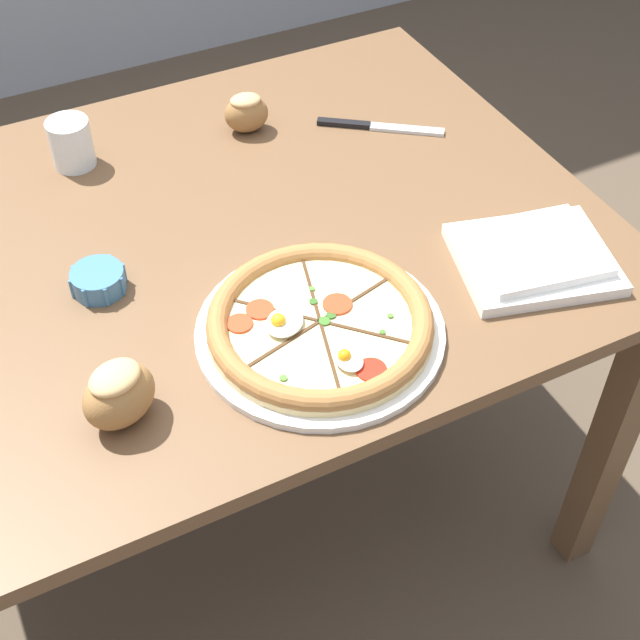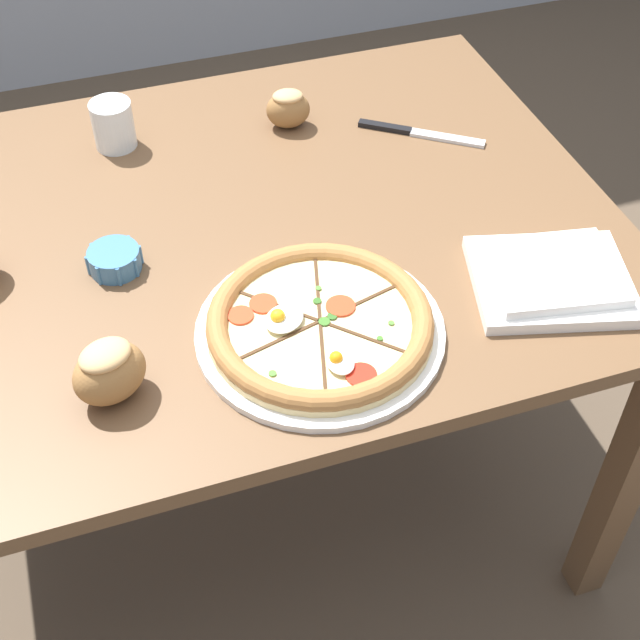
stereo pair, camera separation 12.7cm
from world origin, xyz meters
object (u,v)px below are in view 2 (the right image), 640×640
object	(u,v)px
bread_piece_near	(109,371)
bread_piece_far	(288,108)
dining_table	(225,275)
pizza	(320,325)
water_glass	(114,127)
ramekin_bowl	(114,259)
napkin_folded	(551,278)
knife_spare	(419,133)

from	to	relation	value
bread_piece_near	bread_piece_far	world-z (taller)	bread_piece_near
dining_table	pizza	world-z (taller)	pizza
pizza	water_glass	size ratio (longest dim) A/B	4.17
ramekin_bowl	bread_piece_near	xyz separation A→B (m)	(-0.04, -0.26, 0.03)
ramekin_bowl	napkin_folded	distance (m)	0.67
bread_piece_far	knife_spare	bearing A→B (deg)	-25.61
bread_piece_near	knife_spare	distance (m)	0.78
pizza	water_glass	world-z (taller)	water_glass
bread_piece_near	napkin_folded	bearing A→B (deg)	0.45
pizza	water_glass	bearing A→B (deg)	109.38
bread_piece_near	bread_piece_far	xyz separation A→B (m)	(0.42, 0.55, -0.01)
napkin_folded	bread_piece_far	size ratio (longest dim) A/B	3.11
napkin_folded	bread_piece_far	bearing A→B (deg)	114.84
napkin_folded	knife_spare	bearing A→B (deg)	94.08
bread_piece_near	water_glass	distance (m)	0.60
pizza	bread_piece_far	distance (m)	0.55
water_glass	bread_piece_near	bearing A→B (deg)	-99.63
water_glass	knife_spare	bearing A→B (deg)	-15.09
pizza	water_glass	xyz separation A→B (m)	(-0.20, 0.57, 0.02)
dining_table	napkin_folded	xyz separation A→B (m)	(0.45, -0.29, 0.11)
pizza	bread_piece_far	world-z (taller)	bread_piece_far
ramekin_bowl	knife_spare	xyz separation A→B (m)	(0.59, 0.19, -0.01)
dining_table	knife_spare	size ratio (longest dim) A/B	6.38
dining_table	knife_spare	bearing A→B (deg)	20.08
knife_spare	water_glass	world-z (taller)	water_glass
dining_table	knife_spare	xyz separation A→B (m)	(0.42, 0.15, 0.10)
pizza	bread_piece_near	world-z (taller)	bread_piece_near
bread_piece_far	knife_spare	world-z (taller)	bread_piece_far
dining_table	knife_spare	world-z (taller)	knife_spare
knife_spare	water_glass	size ratio (longest dim) A/B	2.35
bread_piece_far	bread_piece_near	bearing A→B (deg)	-127.10
pizza	bread_piece_near	bearing A→B (deg)	-176.54
dining_table	pizza	distance (m)	0.31
napkin_folded	water_glass	size ratio (longest dim) A/B	3.23
water_glass	napkin_folded	bearing A→B (deg)	-45.77
pizza	knife_spare	distance (m)	0.54
dining_table	napkin_folded	world-z (taller)	napkin_folded
pizza	ramekin_bowl	bearing A→B (deg)	137.41
pizza	knife_spare	size ratio (longest dim) A/B	1.77
knife_spare	ramekin_bowl	bearing A→B (deg)	-126.88
dining_table	bread_piece_far	distance (m)	0.35
dining_table	pizza	size ratio (longest dim) A/B	3.60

